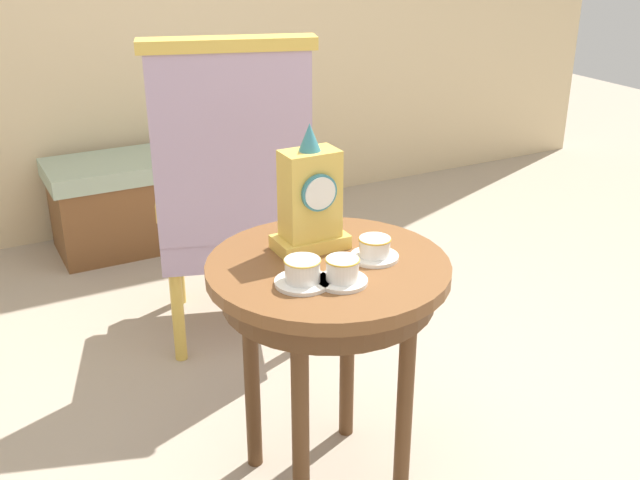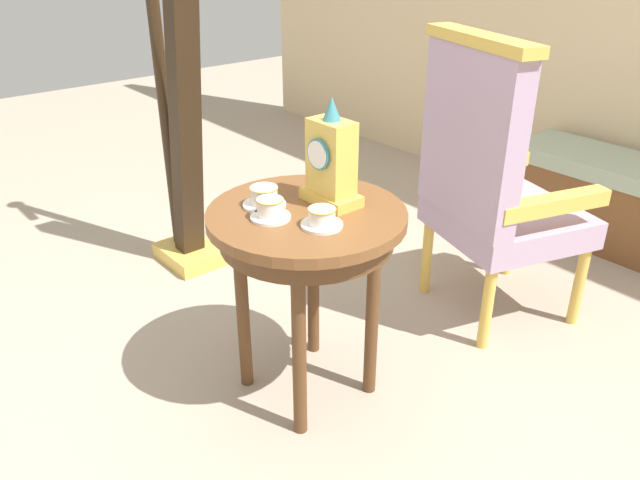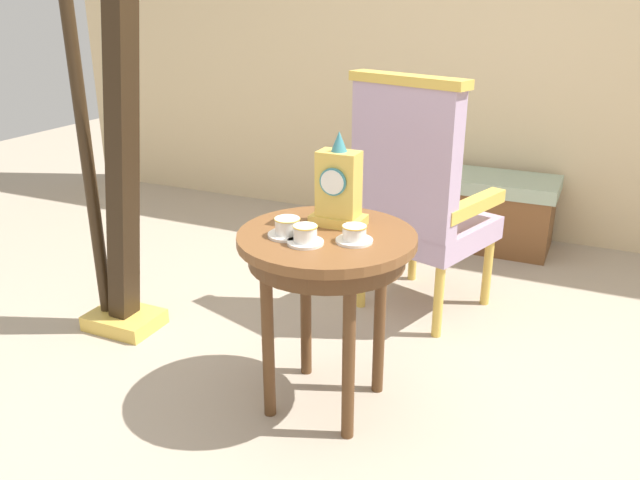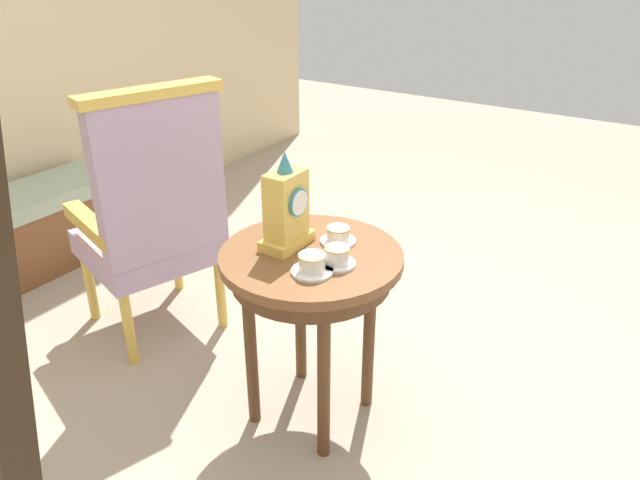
% 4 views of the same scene
% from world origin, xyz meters
% --- Properties ---
extents(ground_plane, '(10.00, 10.00, 0.00)m').
position_xyz_m(ground_plane, '(0.00, 0.00, 0.00)').
color(ground_plane, tan).
extents(side_table, '(0.62, 0.62, 0.68)m').
position_xyz_m(side_table, '(-0.00, 0.05, 0.60)').
color(side_table, brown).
rests_on(side_table, ground).
extents(teacup_left, '(0.13, 0.13, 0.07)m').
position_xyz_m(teacup_left, '(-0.11, -0.03, 0.71)').
color(teacup_left, white).
rests_on(teacup_left, side_table).
extents(teacup_right, '(0.12, 0.12, 0.06)m').
position_xyz_m(teacup_right, '(-0.03, -0.07, 0.71)').
color(teacup_right, white).
rests_on(teacup_right, side_table).
extents(teacup_center, '(0.12, 0.12, 0.06)m').
position_xyz_m(teacup_center, '(0.11, 0.02, 0.71)').
color(teacup_center, white).
rests_on(teacup_center, side_table).
extents(mantel_clock, '(0.19, 0.11, 0.34)m').
position_xyz_m(mantel_clock, '(0.00, 0.15, 0.82)').
color(mantel_clock, gold).
rests_on(mantel_clock, side_table).
extents(armchair, '(0.68, 0.67, 1.14)m').
position_xyz_m(armchair, '(0.07, 0.90, 0.59)').
color(armchair, '#B299B7').
rests_on(armchair, ground).
extents(harp, '(0.40, 0.24, 1.87)m').
position_xyz_m(harp, '(-1.06, 0.20, 0.76)').
color(harp, gold).
rests_on(harp, ground).
extents(window_bench, '(1.04, 0.40, 0.44)m').
position_xyz_m(window_bench, '(0.10, 1.95, 0.22)').
color(window_bench, '#9EB299').
rests_on(window_bench, ground).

